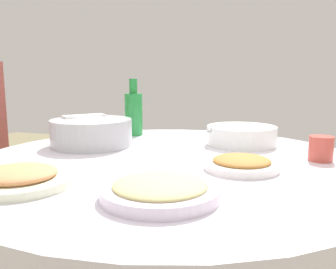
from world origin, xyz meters
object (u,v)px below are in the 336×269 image
round_dining_table (169,202)px  dish_noodles (160,189)px  soup_bowl (241,136)px  tea_cup_near (321,149)px  dish_tofu_braise (242,163)px  green_bottle (134,113)px  rice_bowl (91,132)px  dish_shrimp (19,178)px

round_dining_table → dish_noodles: dish_noodles is taller
soup_bowl → tea_cup_near: (-0.24, 0.17, 0.00)m
soup_bowl → tea_cup_near: 0.30m
dish_tofu_braise → tea_cup_near: 0.27m
soup_bowl → green_bottle: 0.46m
dish_tofu_braise → dish_noodles: (0.13, 0.27, 0.00)m
rice_bowl → dish_tofu_braise: size_ratio=1.43×
dish_tofu_braise → dish_shrimp: size_ratio=0.80×
soup_bowl → rice_bowl: bearing=19.1°
soup_bowl → green_bottle: (0.45, -0.08, 0.06)m
round_dining_table → rice_bowl: size_ratio=4.18×
dish_noodles → tea_cup_near: tea_cup_near is taller
dish_shrimp → tea_cup_near: tea_cup_near is taller
round_dining_table → dish_shrimp: dish_shrimp is taller
soup_bowl → dish_tofu_braise: bearing=96.1°
green_bottle → dish_tofu_braise: bearing=139.0°
rice_bowl → dish_noodles: bearing=132.4°
rice_bowl → green_bottle: size_ratio=1.22×
dish_noodles → round_dining_table: bearing=-76.0°
round_dining_table → dish_noodles: 0.36m
dish_noodles → tea_cup_near: 0.56m
dish_shrimp → green_bottle: bearing=-88.6°
dish_tofu_braise → tea_cup_near: (-0.21, -0.17, 0.02)m
green_bottle → dish_noodles: bearing=116.7°
soup_bowl → dish_shrimp: (0.43, 0.63, -0.01)m
dish_tofu_braise → green_bottle: bearing=-41.0°
soup_bowl → tea_cup_near: tea_cup_near is taller
round_dining_table → green_bottle: bearing=-54.3°
round_dining_table → tea_cup_near: bearing=-163.8°
dish_tofu_braise → green_bottle: (0.48, -0.42, 0.08)m
dish_noodles → dish_tofu_braise: bearing=-116.0°
dish_shrimp → green_bottle: 0.71m
soup_bowl → dish_tofu_braise: soup_bowl is taller
rice_bowl → dish_shrimp: 0.46m
dish_tofu_braise → round_dining_table: bearing=-11.8°
round_dining_table → tea_cup_near: (-0.42, -0.12, 0.17)m
soup_bowl → dish_noodles: 0.62m
rice_bowl → dish_noodles: size_ratio=1.16×
rice_bowl → tea_cup_near: 0.74m
dish_tofu_braise → tea_cup_near: tea_cup_near is taller
dish_shrimp → dish_noodles: bearing=-177.8°
rice_bowl → tea_cup_near: (-0.74, -0.00, -0.01)m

